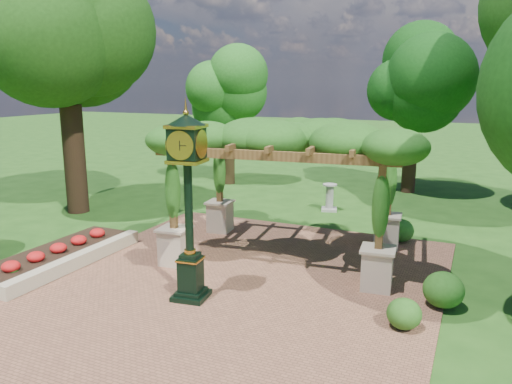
% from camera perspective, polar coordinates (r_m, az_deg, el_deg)
% --- Properties ---
extents(ground, '(120.00, 120.00, 0.00)m').
position_cam_1_polar(ground, '(12.10, -5.00, -12.59)').
color(ground, '#1E4714').
rests_on(ground, ground).
extents(brick_plaza, '(10.00, 12.00, 0.04)m').
position_cam_1_polar(brick_plaza, '(12.90, -2.79, -10.83)').
color(brick_plaza, brown).
rests_on(brick_plaza, ground).
extents(border_wall, '(0.35, 5.00, 0.40)m').
position_cam_1_polar(border_wall, '(15.01, -19.69, -7.42)').
color(border_wall, '#C6B793').
rests_on(border_wall, ground).
extents(flower_bed, '(1.50, 5.00, 0.36)m').
position_cam_1_polar(flower_bed, '(15.64, -22.08, -6.90)').
color(flower_bed, red).
rests_on(flower_bed, ground).
extents(pedestal_clock, '(0.99, 0.99, 4.48)m').
position_cam_1_polar(pedestal_clock, '(11.53, -7.77, 0.15)').
color(pedestal_clock, black).
rests_on(pedestal_clock, brick_plaza).
extents(pergola, '(6.90, 4.74, 4.10)m').
position_cam_1_polar(pergola, '(14.34, 3.57, 5.41)').
color(pergola, '#CAB496').
rests_on(pergola, brick_plaza).
extents(sundial, '(0.75, 0.75, 1.10)m').
position_cam_1_polar(sundial, '(20.42, 8.40, -0.80)').
color(sundial, '#989790').
rests_on(sundial, ground).
extents(shrub_front, '(0.74, 0.74, 0.66)m').
position_cam_1_polar(shrub_front, '(11.19, 16.57, -13.19)').
color(shrub_front, '#255317').
rests_on(shrub_front, brick_plaza).
extents(shrub_mid, '(1.11, 1.11, 0.83)m').
position_cam_1_polar(shrub_mid, '(12.41, 20.64, -10.43)').
color(shrub_mid, '#265A19').
rests_on(shrub_mid, brick_plaza).
extents(shrub_back, '(0.91, 0.91, 0.75)m').
position_cam_1_polar(shrub_back, '(16.88, 16.23, -4.24)').
color(shrub_back, '#235B1A').
rests_on(shrub_back, brick_plaza).
extents(tree_west_near, '(4.96, 4.96, 11.01)m').
position_cam_1_polar(tree_west_near, '(20.94, -21.16, 18.29)').
color(tree_west_near, black).
rests_on(tree_west_near, ground).
extents(tree_west_far, '(3.14, 3.14, 7.02)m').
position_cam_1_polar(tree_west_far, '(25.30, -3.23, 11.68)').
color(tree_west_far, '#322513').
rests_on(tree_west_far, ground).
extents(tree_north, '(3.58, 3.58, 7.42)m').
position_cam_1_polar(tree_north, '(24.33, 17.69, 11.77)').
color(tree_north, '#342014').
rests_on(tree_north, ground).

